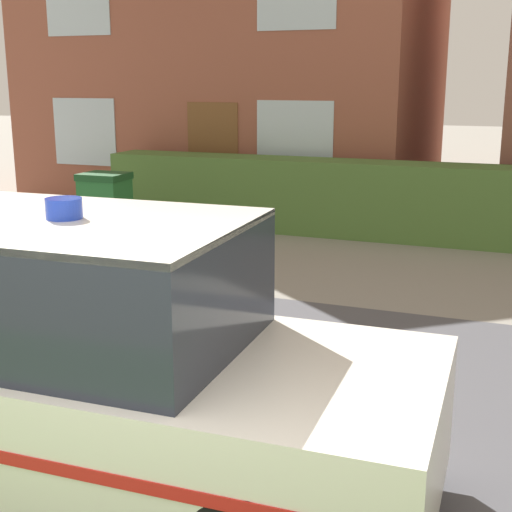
{
  "coord_description": "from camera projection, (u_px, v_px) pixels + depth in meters",
  "views": [
    {
      "loc": [
        1.67,
        -1.65,
        2.5
      ],
      "look_at": [
        -0.45,
        3.8,
        1.05
      ],
      "focal_mm": 50.0,
      "sensor_mm": 36.0,
      "label": 1
    }
  ],
  "objects": [
    {
      "name": "police_car",
      "position": [
        93.0,
        368.0,
        4.28
      ],
      "size": [
        4.05,
        1.75,
        1.83
      ],
      "rotation": [
        0.0,
        0.0,
        0.03
      ],
      "color": "black",
      "rests_on": "road_strip"
    },
    {
      "name": "road_strip",
      "position": [
        284.0,
        405.0,
        5.62
      ],
      "size": [
        28.0,
        5.24,
        0.01
      ],
      "primitive_type": "cube",
      "color": "#4C4C51",
      "rests_on": "ground"
    },
    {
      "name": "house_left",
      "position": [
        247.0,
        14.0,
        15.55
      ],
      "size": [
        8.29,
        6.7,
        7.62
      ],
      "color": "#93513D",
      "rests_on": "ground"
    },
    {
      "name": "wheelie_bin",
      "position": [
        106.0,
        210.0,
        10.79
      ],
      "size": [
        0.68,
        0.6,
        1.14
      ],
      "rotation": [
        0.0,
        0.0,
        0.02
      ],
      "color": "#23662D",
      "rests_on": "ground"
    },
    {
      "name": "garden_hedge",
      "position": [
        377.0,
        200.0,
        11.5
      ],
      "size": [
        9.42,
        0.84,
        1.22
      ],
      "primitive_type": "cube",
      "color": "#4C7233",
      "rests_on": "ground"
    }
  ]
}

